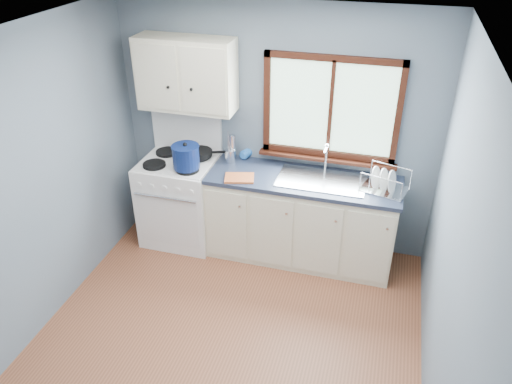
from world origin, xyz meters
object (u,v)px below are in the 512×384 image
(skillet, at_px, (199,153))
(dish_rack, at_px, (384,184))
(base_cabinets, at_px, (301,222))
(gas_range, at_px, (181,198))
(thermos, at_px, (232,148))
(utensil_crock, at_px, (230,156))
(stockpot, at_px, (186,156))
(sink, at_px, (321,186))

(skillet, xyz_separation_m, dish_rack, (1.87, -0.13, -0.01))
(base_cabinets, height_order, dish_rack, dish_rack)
(gas_range, distance_m, thermos, 0.80)
(gas_range, relative_size, base_cabinets, 0.74)
(utensil_crock, bearing_deg, dish_rack, -5.73)
(gas_range, xyz_separation_m, stockpot, (0.17, -0.15, 0.59))
(stockpot, bearing_deg, gas_range, 138.87)
(sink, height_order, dish_rack, sink)
(base_cabinets, height_order, thermos, thermos)
(utensil_crock, distance_m, thermos, 0.08)
(skillet, distance_m, utensil_crock, 0.33)
(skillet, bearing_deg, stockpot, -117.77)
(gas_range, bearing_deg, sink, 0.71)
(stockpot, relative_size, utensil_crock, 0.89)
(stockpot, bearing_deg, thermos, 42.51)
(base_cabinets, bearing_deg, sink, -0.13)
(stockpot, bearing_deg, skillet, 84.59)
(gas_range, height_order, utensil_crock, gas_range)
(sink, distance_m, dish_rack, 0.59)
(stockpot, height_order, dish_rack, stockpot)
(sink, relative_size, utensil_crock, 2.47)
(stockpot, height_order, thermos, stockpot)
(base_cabinets, bearing_deg, utensil_crock, 169.80)
(gas_range, distance_m, stockpot, 0.63)
(utensil_crock, bearing_deg, skillet, -175.71)
(base_cabinets, distance_m, dish_rack, 0.95)
(gas_range, distance_m, sink, 1.53)
(gas_range, height_order, dish_rack, gas_range)
(utensil_crock, xyz_separation_m, dish_rack, (1.55, -0.16, -0.01))
(thermos, relative_size, dish_rack, 0.61)
(gas_range, relative_size, stockpot, 4.49)
(thermos, distance_m, dish_rack, 1.55)
(utensil_crock, height_order, thermos, utensil_crock)
(dish_rack, bearing_deg, utensil_crock, -169.80)
(gas_range, bearing_deg, stockpot, -41.13)
(gas_range, xyz_separation_m, utensil_crock, (0.52, 0.16, 0.50))
(dish_rack, bearing_deg, sink, -165.39)
(sink, bearing_deg, gas_range, -179.29)
(gas_range, relative_size, skillet, 3.12)
(sink, distance_m, skillet, 1.30)
(gas_range, relative_size, thermos, 4.77)
(skillet, height_order, stockpot, stockpot)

